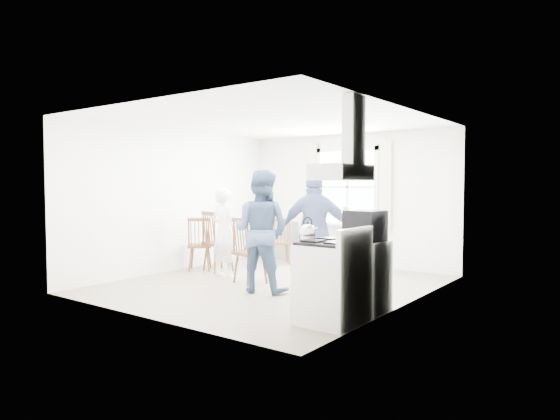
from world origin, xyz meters
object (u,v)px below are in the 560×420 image
object	(u,v)px
person_mid	(261,231)
gas_stove	(333,281)
windsor_chair_a	(281,236)
stereo_stack	(365,226)
windsor_chair_b	(244,243)
person_right	(315,232)
windsor_chair_c	(199,238)
person_left	(224,233)
low_cabinet	(366,276)

from	to	relation	value
person_mid	gas_stove	bearing A→B (deg)	142.15
windsor_chair_a	stereo_stack	bearing A→B (deg)	-37.57
stereo_stack	person_mid	world-z (taller)	person_mid
gas_stove	windsor_chair_b	bearing A→B (deg)	154.21
stereo_stack	person_right	size ratio (longest dim) A/B	0.26
windsor_chair_c	person_left	distance (m)	0.84
person_mid	windsor_chair_a	bearing A→B (deg)	-72.53
stereo_stack	person_mid	size ratio (longest dim) A/B	0.26
windsor_chair_b	person_left	bearing A→B (deg)	160.23
low_cabinet	stereo_stack	size ratio (longest dim) A/B	1.92
person_right	person_left	bearing A→B (deg)	-28.75
windsor_chair_a	person_left	xyz separation A→B (m)	(-0.01, -1.63, 0.20)
stereo_stack	person_mid	distance (m)	1.82
gas_stove	windsor_chair_b	world-z (taller)	gas_stove
windsor_chair_a	low_cabinet	bearing A→B (deg)	-37.03
low_cabinet	stereo_stack	distance (m)	0.64
windsor_chair_a	windsor_chair_c	xyz separation A→B (m)	(-0.81, -1.44, 0.04)
windsor_chair_c	person_left	world-z (taller)	person_left
low_cabinet	person_mid	size ratio (longest dim) A/B	0.50
low_cabinet	person_mid	distance (m)	1.85
windsor_chair_c	windsor_chair_a	bearing A→B (deg)	60.66
low_cabinet	windsor_chair_c	xyz separation A→B (m)	(-3.81, 0.83, 0.16)
stereo_stack	windsor_chair_b	xyz separation A→B (m)	(-2.37, 0.46, -0.43)
windsor_chair_c	person_left	size ratio (longest dim) A/B	0.64
windsor_chair_a	person_mid	distance (m)	2.48
low_cabinet	windsor_chair_b	size ratio (longest dim) A/B	0.84
windsor_chair_b	person_left	distance (m)	0.70
windsor_chair_b	person_right	distance (m)	1.28
low_cabinet	windsor_chair_b	bearing A→B (deg)	170.23
gas_stove	person_left	bearing A→B (deg)	155.49
windsor_chair_a	windsor_chair_c	world-z (taller)	windsor_chair_c
gas_stove	person_left	size ratio (longest dim) A/B	0.72
stereo_stack	windsor_chair_a	bearing A→B (deg)	142.43
windsor_chair_c	person_right	distance (m)	2.72
windsor_chair_c	person_right	size ratio (longest dim) A/B	0.55
gas_stove	windsor_chair_a	size ratio (longest dim) A/B	1.20
low_cabinet	person_mid	world-z (taller)	person_mid
windsor_chair_a	person_right	bearing A→B (deg)	-41.85
windsor_chair_c	person_mid	size ratio (longest dim) A/B	0.55
stereo_stack	windsor_chair_c	bearing A→B (deg)	167.02
stereo_stack	windsor_chair_c	xyz separation A→B (m)	(-3.83, 0.88, -0.48)
windsor_chair_a	person_left	bearing A→B (deg)	-90.21
stereo_stack	windsor_chair_b	distance (m)	2.46
gas_stove	windsor_chair_c	size ratio (longest dim) A/B	1.12
person_mid	person_right	bearing A→B (deg)	-158.16
gas_stove	stereo_stack	distance (m)	0.89
gas_stove	windsor_chair_a	bearing A→B (deg)	134.69
gas_stove	low_cabinet	world-z (taller)	gas_stove
low_cabinet	windsor_chair_a	world-z (taller)	windsor_chair_a
person_right	windsor_chair_a	bearing A→B (deg)	-68.70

